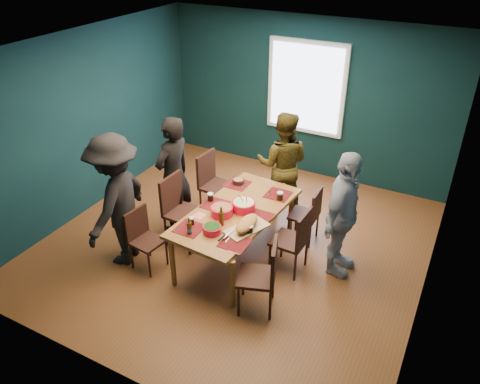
{
  "coord_description": "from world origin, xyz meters",
  "views": [
    {
      "loc": [
        2.53,
        -4.71,
        3.99
      ],
      "look_at": [
        0.18,
        -0.23,
        1.0
      ],
      "focal_mm": 35.0,
      "sensor_mm": 36.0,
      "label": 1
    }
  ],
  "objects_px": {
    "chair_right_mid": "(296,237)",
    "bowl_dumpling": "(244,206)",
    "chair_left_near": "(143,234)",
    "chair_left_mid": "(178,205)",
    "chair_left_far": "(212,179)",
    "bowl_salad": "(222,211)",
    "person_far_left": "(173,176)",
    "dining_table": "(236,215)",
    "bowl_herbs": "(212,229)",
    "cutting_board": "(247,225)",
    "person_back": "(283,164)",
    "person_right": "(343,215)",
    "chair_right_near": "(265,271)",
    "person_near_left": "(117,201)",
    "chair_right_far": "(310,212)"
  },
  "relations": [
    {
      "from": "person_right",
      "to": "bowl_dumpling",
      "type": "height_order",
      "value": "person_right"
    },
    {
      "from": "chair_right_near",
      "to": "person_far_left",
      "type": "height_order",
      "value": "person_far_left"
    },
    {
      "from": "chair_right_far",
      "to": "person_far_left",
      "type": "relative_size",
      "value": 0.48
    },
    {
      "from": "person_far_left",
      "to": "person_near_left",
      "type": "relative_size",
      "value": 0.97
    },
    {
      "from": "chair_left_near",
      "to": "chair_right_mid",
      "type": "distance_m",
      "value": 1.95
    },
    {
      "from": "chair_right_near",
      "to": "person_near_left",
      "type": "height_order",
      "value": "person_near_left"
    },
    {
      "from": "chair_left_mid",
      "to": "bowl_dumpling",
      "type": "height_order",
      "value": "chair_left_mid"
    },
    {
      "from": "dining_table",
      "to": "bowl_herbs",
      "type": "xyz_separation_m",
      "value": [
        -0.03,
        -0.56,
        0.12
      ]
    },
    {
      "from": "chair_left_far",
      "to": "bowl_salad",
      "type": "distance_m",
      "value": 1.23
    },
    {
      "from": "person_back",
      "to": "person_right",
      "type": "relative_size",
      "value": 0.97
    },
    {
      "from": "bowl_salad",
      "to": "person_back",
      "type": "bearing_deg",
      "value": 82.43
    },
    {
      "from": "bowl_salad",
      "to": "bowl_herbs",
      "type": "distance_m",
      "value": 0.4
    },
    {
      "from": "chair_right_mid",
      "to": "bowl_dumpling",
      "type": "relative_size",
      "value": 3.04
    },
    {
      "from": "person_far_left",
      "to": "bowl_dumpling",
      "type": "distance_m",
      "value": 1.19
    },
    {
      "from": "chair_right_mid",
      "to": "bowl_dumpling",
      "type": "bearing_deg",
      "value": -176.65
    },
    {
      "from": "chair_right_mid",
      "to": "bowl_herbs",
      "type": "relative_size",
      "value": 4.08
    },
    {
      "from": "chair_right_near",
      "to": "person_back",
      "type": "bearing_deg",
      "value": 89.26
    },
    {
      "from": "dining_table",
      "to": "person_near_left",
      "type": "distance_m",
      "value": 1.53
    },
    {
      "from": "chair_right_mid",
      "to": "person_right",
      "type": "xyz_separation_m",
      "value": [
        0.48,
        0.28,
        0.31
      ]
    },
    {
      "from": "person_far_left",
      "to": "person_right",
      "type": "bearing_deg",
      "value": 102.26
    },
    {
      "from": "chair_left_mid",
      "to": "cutting_board",
      "type": "bearing_deg",
      "value": -8.79
    },
    {
      "from": "dining_table",
      "to": "bowl_herbs",
      "type": "relative_size",
      "value": 8.83
    },
    {
      "from": "chair_right_mid",
      "to": "chair_right_near",
      "type": "xyz_separation_m",
      "value": [
        -0.06,
        -0.8,
        0.01
      ]
    },
    {
      "from": "chair_right_far",
      "to": "chair_left_near",
      "type": "bearing_deg",
      "value": -139.94
    },
    {
      "from": "person_back",
      "to": "cutting_board",
      "type": "relative_size",
      "value": 2.32
    },
    {
      "from": "chair_left_mid",
      "to": "person_near_left",
      "type": "distance_m",
      "value": 0.87
    },
    {
      "from": "person_far_left",
      "to": "bowl_herbs",
      "type": "height_order",
      "value": "person_far_left"
    },
    {
      "from": "dining_table",
      "to": "person_right",
      "type": "relative_size",
      "value": 1.17
    },
    {
      "from": "chair_left_near",
      "to": "bowl_salad",
      "type": "height_order",
      "value": "bowl_salad"
    },
    {
      "from": "chair_left_far",
      "to": "bowl_herbs",
      "type": "xyz_separation_m",
      "value": [
        0.82,
        -1.37,
        0.2
      ]
    },
    {
      "from": "chair_left_far",
      "to": "person_back",
      "type": "bearing_deg",
      "value": 32.5
    },
    {
      "from": "person_far_left",
      "to": "person_back",
      "type": "xyz_separation_m",
      "value": [
        1.18,
        1.12,
        -0.05
      ]
    },
    {
      "from": "chair_left_far",
      "to": "bowl_dumpling",
      "type": "relative_size",
      "value": 3.28
    },
    {
      "from": "chair_left_far",
      "to": "cutting_board",
      "type": "relative_size",
      "value": 1.39
    },
    {
      "from": "chair_left_mid",
      "to": "chair_right_mid",
      "type": "xyz_separation_m",
      "value": [
        1.66,
        0.14,
        -0.06
      ]
    },
    {
      "from": "dining_table",
      "to": "cutting_board",
      "type": "height_order",
      "value": "cutting_board"
    },
    {
      "from": "bowl_salad",
      "to": "bowl_herbs",
      "type": "height_order",
      "value": "bowl_salad"
    },
    {
      "from": "chair_left_mid",
      "to": "chair_left_near",
      "type": "bearing_deg",
      "value": -97.79
    },
    {
      "from": "chair_left_far",
      "to": "chair_left_mid",
      "type": "xyz_separation_m",
      "value": [
        -0.01,
        -0.88,
        0.02
      ]
    },
    {
      "from": "chair_right_near",
      "to": "person_near_left",
      "type": "relative_size",
      "value": 0.52
    },
    {
      "from": "chair_left_mid",
      "to": "chair_right_mid",
      "type": "height_order",
      "value": "chair_left_mid"
    },
    {
      "from": "chair_left_mid",
      "to": "bowl_dumpling",
      "type": "relative_size",
      "value": 3.38
    },
    {
      "from": "person_right",
      "to": "bowl_herbs",
      "type": "xyz_separation_m",
      "value": [
        -1.31,
        -0.92,
        -0.07
      ]
    },
    {
      "from": "person_back",
      "to": "bowl_dumpling",
      "type": "xyz_separation_m",
      "value": [
        -0.0,
        -1.26,
        -0.03
      ]
    },
    {
      "from": "bowl_dumpling",
      "to": "cutting_board",
      "type": "height_order",
      "value": "bowl_dumpling"
    },
    {
      "from": "dining_table",
      "to": "chair_right_far",
      "type": "xyz_separation_m",
      "value": [
        0.73,
        0.78,
        -0.17
      ]
    },
    {
      "from": "chair_right_far",
      "to": "person_near_left",
      "type": "distance_m",
      "value": 2.58
    },
    {
      "from": "person_right",
      "to": "cutting_board",
      "type": "height_order",
      "value": "person_right"
    },
    {
      "from": "chair_left_near",
      "to": "cutting_board",
      "type": "distance_m",
      "value": 1.39
    },
    {
      "from": "chair_right_mid",
      "to": "cutting_board",
      "type": "xyz_separation_m",
      "value": [
        -0.5,
        -0.38,
        0.26
      ]
    }
  ]
}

